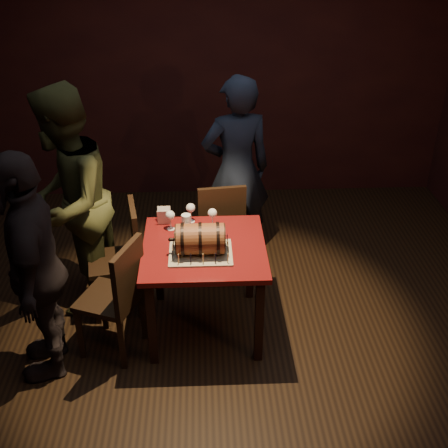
# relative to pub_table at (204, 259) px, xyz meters

# --- Properties ---
(room_shell) EXTENTS (5.04, 5.04, 2.80)m
(room_shell) POSITION_rel_pub_table_xyz_m (0.17, -0.08, 0.76)
(room_shell) COLOR black
(room_shell) RESTS_ON ground
(pub_table) EXTENTS (0.90, 0.90, 0.75)m
(pub_table) POSITION_rel_pub_table_xyz_m (0.00, 0.00, 0.00)
(pub_table) COLOR #4F0D0F
(pub_table) RESTS_ON ground
(cake_board) EXTENTS (0.45, 0.35, 0.01)m
(cake_board) POSITION_rel_pub_table_xyz_m (-0.03, -0.10, 0.12)
(cake_board) COLOR #9D967E
(cake_board) RESTS_ON pub_table
(barrel_cake) EXTENTS (0.40, 0.24, 0.24)m
(barrel_cake) POSITION_rel_pub_table_xyz_m (-0.03, -0.10, 0.23)
(barrel_cake) COLOR brown
(barrel_cake) RESTS_ON cake_board
(birthday_candles) EXTENTS (0.40, 0.30, 0.09)m
(birthday_candles) POSITION_rel_pub_table_xyz_m (-0.03, -0.10, 0.16)
(birthday_candles) COLOR #EADA8C
(birthday_candles) RESTS_ON cake_board
(wine_glass_left) EXTENTS (0.07, 0.07, 0.16)m
(wine_glass_left) POSITION_rel_pub_table_xyz_m (-0.25, 0.25, 0.23)
(wine_glass_left) COLOR silver
(wine_glass_left) RESTS_ON pub_table
(wine_glass_mid) EXTENTS (0.07, 0.07, 0.16)m
(wine_glass_mid) POSITION_rel_pub_table_xyz_m (-0.10, 0.36, 0.23)
(wine_glass_mid) COLOR silver
(wine_glass_mid) RESTS_ON pub_table
(wine_glass_right) EXTENTS (0.07, 0.07, 0.16)m
(wine_glass_right) POSITION_rel_pub_table_xyz_m (0.07, 0.27, 0.23)
(wine_glass_right) COLOR silver
(wine_glass_right) RESTS_ON pub_table
(pint_of_ale) EXTENTS (0.07, 0.07, 0.15)m
(pint_of_ale) POSITION_rel_pub_table_xyz_m (-0.13, 0.21, 0.18)
(pint_of_ale) COLOR silver
(pint_of_ale) RESTS_ON pub_table
(menu_card) EXTENTS (0.10, 0.05, 0.13)m
(menu_card) POSITION_rel_pub_table_xyz_m (-0.31, 0.35, 0.17)
(menu_card) COLOR white
(menu_card) RESTS_ON pub_table
(chair_back) EXTENTS (0.45, 0.45, 0.93)m
(chair_back) POSITION_rel_pub_table_xyz_m (0.14, 0.70, -0.12)
(chair_back) COLOR black
(chair_back) RESTS_ON ground
(chair_left_rear) EXTENTS (0.47, 0.47, 0.93)m
(chair_left_rear) POSITION_rel_pub_table_xyz_m (-0.64, 0.29, -0.12)
(chair_left_rear) COLOR black
(chair_left_rear) RESTS_ON ground
(chair_left_front) EXTENTS (0.52, 0.52, 0.93)m
(chair_left_front) POSITION_rel_pub_table_xyz_m (-0.62, -0.24, -0.12)
(chair_left_front) COLOR black
(chair_left_front) RESTS_ON ground
(person_back) EXTENTS (0.70, 0.53, 1.72)m
(person_back) POSITION_rel_pub_table_xyz_m (0.30, 1.08, 0.22)
(person_back) COLOR black
(person_back) RESTS_ON ground
(person_left_rear) EXTENTS (0.78, 0.96, 1.84)m
(person_left_rear) POSITION_rel_pub_table_xyz_m (-1.04, 0.40, 0.28)
(person_left_rear) COLOR #32361B
(person_left_rear) RESTS_ON ground
(person_left_front) EXTENTS (0.55, 1.03, 1.67)m
(person_left_front) POSITION_rel_pub_table_xyz_m (-1.12, -0.36, 0.19)
(person_left_front) COLOR black
(person_left_front) RESTS_ON ground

